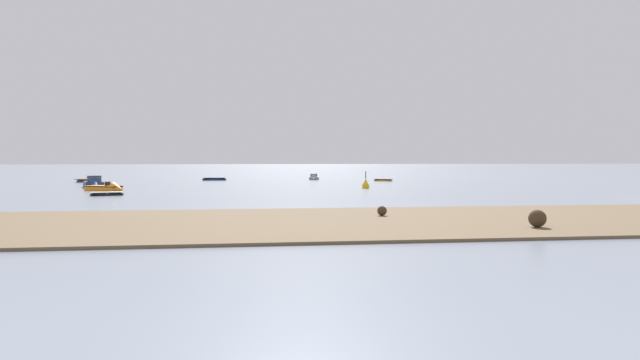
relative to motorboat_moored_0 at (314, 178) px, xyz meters
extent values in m
sphere|color=#402F1E|center=(2.12, -72.91, 0.34)|extent=(0.90, 0.90, 0.90)
sphere|color=#402F1E|center=(-4.26, -65.93, 0.19)|extent=(0.60, 0.60, 0.60)
cube|color=gray|center=(0.13, 0.69, -0.07)|extent=(2.26, 4.05, 0.75)
cone|color=gray|center=(-0.24, -1.27, -0.07)|extent=(1.70, 1.45, 1.51)
cube|color=silver|center=(0.12, 0.65, 0.21)|extent=(2.31, 4.14, 0.08)
cube|color=silver|center=(-0.04, -0.20, 0.60)|extent=(1.34, 1.12, 0.59)
cube|color=#384751|center=(-0.12, -0.66, 0.64)|extent=(1.16, 0.41, 0.47)
cube|color=black|center=(0.47, 2.53, 0.04)|extent=(0.34, 0.29, 0.54)
cube|color=navy|center=(-31.68, -23.39, 0.00)|extent=(3.68, 5.62, 1.02)
cone|color=navy|center=(-30.83, -25.98, 0.00)|extent=(2.46, 2.19, 2.05)
cube|color=#33383F|center=(-31.66, -23.45, 0.38)|extent=(3.76, 5.75, 0.11)
cube|color=#33383F|center=(-31.29, -24.57, 0.91)|extent=(1.93, 1.70, 0.80)
cube|color=#384751|center=(-31.09, -25.17, 0.96)|extent=(1.57, 0.75, 0.63)
cube|color=black|center=(-32.47, -20.97, 0.15)|extent=(0.49, 0.43, 0.73)
ellipsoid|color=black|center=(-26.17, -40.63, -0.14)|extent=(3.43, 1.93, 0.51)
cube|color=silver|center=(-26.17, -40.63, 0.07)|extent=(3.18, 1.84, 0.07)
cube|color=silver|center=(-26.17, -40.63, 0.00)|extent=(0.46, 1.02, 0.05)
ellipsoid|color=navy|center=(-17.37, 0.14, -0.11)|extent=(4.25, 1.48, 0.67)
cube|color=black|center=(-17.37, 0.14, 0.18)|extent=(3.91, 1.45, 0.09)
cube|color=black|center=(-17.37, 0.14, 0.08)|extent=(0.28, 1.31, 0.07)
cube|color=orange|center=(-28.58, -31.56, -0.06)|extent=(4.42, 3.56, 0.81)
cone|color=orange|center=(-26.72, -32.65, -0.06)|extent=(1.93, 2.05, 1.63)
cube|color=black|center=(-28.54, -31.59, 0.25)|extent=(4.52, 3.64, 0.09)
cube|color=black|center=(-28.03, -31.88, 0.57)|extent=(0.58, 0.65, 0.45)
cube|color=black|center=(-30.31, -30.54, 0.06)|extent=(0.38, 0.41, 0.58)
ellipsoid|color=navy|center=(-38.03, -3.91, -0.09)|extent=(1.63, 4.73, 0.75)
cube|color=brown|center=(-38.03, -3.91, 0.23)|extent=(1.60, 4.35, 0.10)
cube|color=brown|center=(-38.03, -3.91, 0.11)|extent=(1.46, 0.30, 0.07)
ellipsoid|color=orange|center=(10.72, -7.33, -0.14)|extent=(3.38, 2.51, 0.51)
cube|color=black|center=(10.72, -7.33, 0.07)|extent=(3.14, 2.37, 0.07)
cube|color=black|center=(10.72, -7.33, 0.00)|extent=(0.65, 0.98, 0.05)
cylinder|color=gold|center=(2.62, -30.37, -0.08)|extent=(0.90, 0.90, 0.70)
cone|color=gold|center=(2.62, -30.37, 0.62)|extent=(0.72, 0.72, 0.70)
cylinder|color=black|center=(2.62, -30.37, 1.42)|extent=(0.10, 0.10, 0.90)
camera|label=1|loc=(-12.91, -100.16, 3.35)|focal=32.08mm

